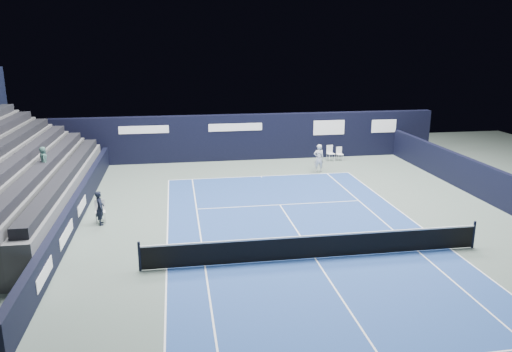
{
  "coord_description": "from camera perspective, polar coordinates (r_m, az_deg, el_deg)",
  "views": [
    {
      "loc": [
        -4.95,
        -16.62,
        7.87
      ],
      "look_at": [
        -1.06,
        7.29,
        1.3
      ],
      "focal_mm": 35.0,
      "sensor_mm": 36.0,
      "label": 1
    }
  ],
  "objects": [
    {
      "name": "line_judge",
      "position": [
        23.04,
        -17.41,
        -3.5
      ],
      "size": [
        0.46,
        0.62,
        1.54
      ],
      "primitive_type": "imported",
      "rotation": [
        0.0,
        0.0,
        1.76
      ],
      "color": "black",
      "rests_on": "ground"
    },
    {
      "name": "tennis_player",
      "position": [
        31.07,
        7.17,
        2.04
      ],
      "size": [
        0.64,
        0.83,
        1.74
      ],
      "color": "silver",
      "rests_on": "ground"
    },
    {
      "name": "court_markings",
      "position": [
        19.04,
        6.77,
        -9.32
      ],
      "size": [
        11.03,
        23.83,
        0.0
      ],
      "color": "white",
      "rests_on": "court_surface"
    },
    {
      "name": "ground",
      "position": [
        20.81,
        5.26,
        -7.11
      ],
      "size": [
        48.0,
        48.0,
        0.0
      ],
      "primitive_type": "plane",
      "color": "#4E5D54",
      "rests_on": "ground"
    },
    {
      "name": "court_surface",
      "position": [
        19.04,
        6.77,
        -9.34
      ],
      "size": [
        10.97,
        23.77,
        0.01
      ],
      "primitive_type": "cube",
      "color": "navy",
      "rests_on": "ground"
    },
    {
      "name": "enclosure_wall_right",
      "position": [
        28.27,
        24.26,
        -0.47
      ],
      "size": [
        0.3,
        22.0,
        1.8
      ],
      "primitive_type": "cube",
      "color": "black",
      "rests_on": "ground"
    },
    {
      "name": "side_barrier_left",
      "position": [
        24.17,
        -19.67,
        -3.25
      ],
      "size": [
        0.33,
        22.0,
        1.2
      ],
      "color": "black",
      "rests_on": "ground"
    },
    {
      "name": "back_sponsor_wall",
      "position": [
        34.08,
        -0.73,
        4.49
      ],
      "size": [
        26.0,
        0.63,
        3.1
      ],
      "color": "black",
      "rests_on": "ground"
    },
    {
      "name": "folding_chair_back_a",
      "position": [
        34.46,
        9.49,
        2.81
      ],
      "size": [
        0.42,
        0.45,
        0.92
      ],
      "rotation": [
        0.0,
        0.0,
        0.05
      ],
      "color": "white",
      "rests_on": "ground"
    },
    {
      "name": "folding_chair_back_b",
      "position": [
        34.24,
        8.49,
        2.74
      ],
      "size": [
        0.54,
        0.52,
        1.05
      ],
      "rotation": [
        0.0,
        0.0,
        0.18
      ],
      "color": "white",
      "rests_on": "ground"
    },
    {
      "name": "line_judge_chair",
      "position": [
        23.48,
        -17.4,
        -3.66
      ],
      "size": [
        0.49,
        0.48,
        1.0
      ],
      "rotation": [
        0.0,
        0.0,
        0.12
      ],
      "color": "silver",
      "rests_on": "ground"
    },
    {
      "name": "tennis_net",
      "position": [
        18.84,
        6.81,
        -7.94
      ],
      "size": [
        12.9,
        0.1,
        1.1
      ],
      "color": "black",
      "rests_on": "ground"
    }
  ]
}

